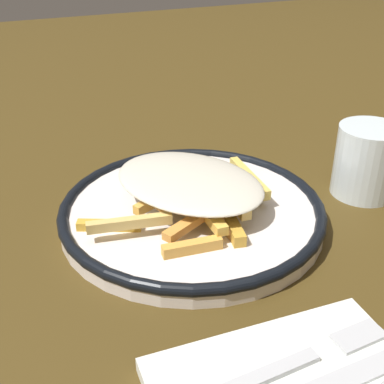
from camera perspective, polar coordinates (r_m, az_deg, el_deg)
The scene contains 5 objects.
ground_plane at distance 0.60m, azimuth 0.00°, elevation -3.23°, with size 2.60×2.60×0.00m, color #453414.
plate at distance 0.59m, azimuth 0.00°, elevation -2.15°, with size 0.30×0.30×0.03m.
fries_heap at distance 0.58m, azimuth 0.12°, elevation 0.48°, with size 0.22×0.24×0.04m.
fork at distance 0.42m, azimuth 11.19°, elevation -18.20°, with size 0.03×0.18×0.00m.
water_glass at distance 0.67m, azimuth 18.87°, elevation 3.28°, with size 0.08×0.08×0.09m, color silver.
Camera 1 is at (0.46, -0.20, 0.32)m, focal length 47.98 mm.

